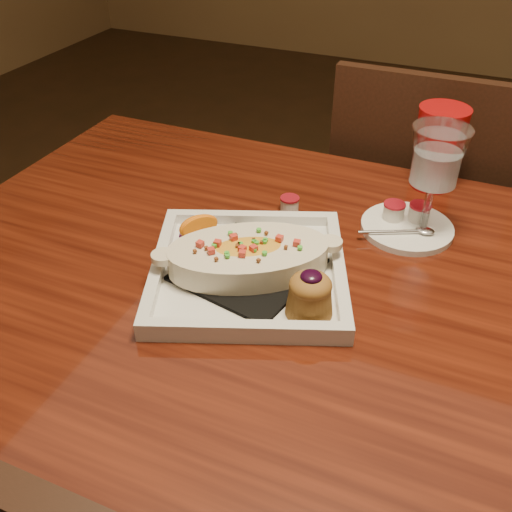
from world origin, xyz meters
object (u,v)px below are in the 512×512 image
at_px(goblet, 436,163).
at_px(table, 353,347).
at_px(plate, 252,264).
at_px(saucer, 406,224).
at_px(chair_far, 413,224).
at_px(red_tumbler, 438,148).

bearing_deg(goblet, table, -103.54).
distance_m(plate, goblet, 0.34).
bearing_deg(table, saucer, 83.77).
distance_m(plate, saucer, 0.30).
bearing_deg(goblet, plate, -133.26).
bearing_deg(chair_far, table, 90.00).
bearing_deg(chair_far, goblet, 97.36).
xyz_separation_m(chair_far, plate, (-0.17, -0.65, 0.27)).
bearing_deg(table, goblet, 76.46).
bearing_deg(chair_far, plate, 75.36).
height_order(table, plate, plate).
height_order(table, goblet, goblet).
bearing_deg(plate, red_tumbler, 42.24).
relative_size(table, red_tumbler, 9.42).
bearing_deg(goblet, chair_far, 97.36).
bearing_deg(plate, chair_far, 54.07).
distance_m(table, saucer, 0.25).
height_order(table, saucer, saucer).
relative_size(table, chair_far, 1.61).
distance_m(table, plate, 0.21).
relative_size(table, saucer, 9.39).
xyz_separation_m(table, goblet, (0.05, 0.22, 0.23)).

